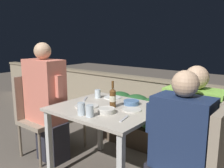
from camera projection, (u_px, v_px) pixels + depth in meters
name	position (u px, v px, depth m)	size (l,w,h in m)	color
parapet_wall	(172.00, 106.00, 3.58)	(9.00, 0.18, 0.78)	gray
dining_table	(108.00, 116.00, 2.35)	(0.99, 0.88, 0.74)	#BCB2A3
planter_hedge	(136.00, 116.00, 3.17)	(0.98, 0.47, 0.68)	brown
chair_left_near	(37.00, 108.00, 2.87)	(0.46, 0.45, 0.98)	gray
person_coral_top	(47.00, 103.00, 2.72)	(0.52, 0.26, 1.36)	#282833
chair_left_far	(56.00, 104.00, 3.06)	(0.46, 0.45, 0.98)	gray
chair_right_near	(206.00, 161.00, 1.64)	(0.46, 0.45, 0.98)	gray
person_navy_jumper	(177.00, 149.00, 1.76)	(0.49, 0.26, 1.20)	#282833
chair_right_far	(215.00, 145.00, 1.89)	(0.46, 0.45, 0.98)	gray
person_green_blouse	(189.00, 136.00, 2.01)	(0.52, 0.26, 1.20)	#282833
beer_bottle	(113.00, 97.00, 2.30)	(0.06, 0.06, 0.26)	brown
plate_0	(132.00, 110.00, 2.22)	(0.18, 0.18, 0.01)	silver
plate_1	(112.00, 98.00, 2.68)	(0.19, 0.19, 0.01)	white
plate_2	(87.00, 106.00, 2.35)	(0.23, 0.23, 0.01)	silver
bowl_0	(107.00, 110.00, 2.15)	(0.16, 0.16, 0.04)	beige
bowl_1	(131.00, 102.00, 2.41)	(0.16, 0.16, 0.05)	#4C709E
glass_cup_0	(90.00, 111.00, 2.03)	(0.07, 0.07, 0.10)	silver
glass_cup_1	(98.00, 94.00, 2.67)	(0.07, 0.07, 0.10)	silver
glass_cup_2	(81.00, 109.00, 2.08)	(0.07, 0.07, 0.11)	silver
fork_0	(124.00, 119.00, 1.99)	(0.06, 0.17, 0.01)	silver
fork_1	(113.00, 103.00, 2.45)	(0.08, 0.17, 0.01)	silver
fork_2	(85.00, 99.00, 2.62)	(0.11, 0.15, 0.01)	silver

